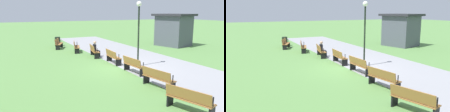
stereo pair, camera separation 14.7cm
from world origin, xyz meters
TOP-DOWN VIEW (x-y plane):
  - ground_plane at (0.00, 0.00)m, footprint 120.00×120.00m
  - path_paving at (0.00, 2.27)m, footprint 32.62×4.93m
  - bench_0 at (-8.79, -1.92)m, footprint 1.70×1.10m
  - bench_1 at (-6.37, -1.02)m, footprint 1.72×0.94m
  - bench_2 at (-3.86, -0.41)m, footprint 1.71×0.76m
  - bench_3 at (-1.29, -0.11)m, footprint 1.68×0.57m
  - bench_4 at (1.29, -0.11)m, footprint 1.68×0.57m
  - bench_5 at (3.86, -0.41)m, footprint 1.71×0.76m
  - bench_6 at (6.37, -1.02)m, footprint 1.72×0.94m
  - person_seated at (-3.81, -0.28)m, footprint 0.39×0.56m
  - lamp_post at (0.00, 1.00)m, footprint 0.32×0.32m
  - trash_bin at (-10.38, -1.64)m, footprint 0.52×0.52m
  - kiosk at (-5.59, 8.65)m, footprint 3.96×3.73m

SIDE VIEW (x-z plane):
  - ground_plane at x=0.00m, z-range 0.00..0.00m
  - path_paving at x=0.00m, z-range 0.00..0.01m
  - trash_bin at x=-10.38m, z-range 0.00..0.88m
  - bench_0 at x=-8.79m, z-range 0.02..0.91m
  - bench_1 at x=-6.37m, z-range 0.02..0.91m
  - bench_2 at x=-3.86m, z-range 0.02..0.91m
  - bench_3 at x=-1.29m, z-range 0.02..0.91m
  - bench_4 at x=1.29m, z-range 0.02..0.91m
  - bench_5 at x=3.86m, z-range 0.02..0.91m
  - bench_6 at x=6.37m, z-range 0.02..0.91m
  - person_seated at x=-3.81m, z-range 0.04..1.24m
  - kiosk at x=-5.59m, z-range 0.04..3.13m
  - lamp_post at x=0.00m, z-range 0.78..4.75m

